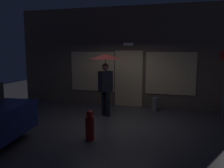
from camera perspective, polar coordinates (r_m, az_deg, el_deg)
name	(u,v)px	position (r m, az deg, el deg)	size (l,w,h in m)	color
ground_plane	(114,122)	(7.53, 0.46, -9.02)	(18.00, 18.00, 0.00)	#423F44
building_facade	(130,57)	(9.47, 4.28, 6.40)	(9.35, 0.48, 3.90)	brown
person_with_umbrella	(105,68)	(7.90, -1.60, 3.76)	(1.09, 1.09, 2.10)	black
sidewalk_bollard	(155,104)	(8.83, 10.32, -4.86)	(0.23, 0.23, 0.50)	slate
fire_hydrant	(90,126)	(6.00, -5.40, -10.03)	(0.22, 0.22, 0.77)	#B21914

